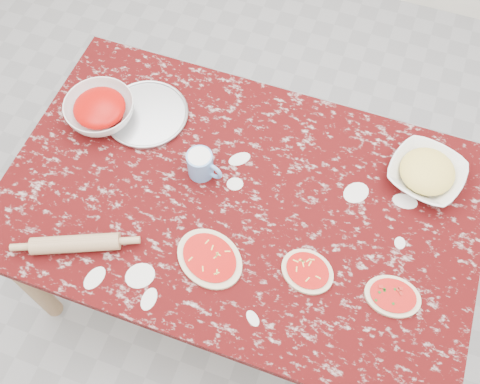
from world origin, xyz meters
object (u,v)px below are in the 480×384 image
flour_mug (201,164)px  rolling_pin (75,244)px  cheese_bowl (426,174)px  pizza_tray (147,115)px  worktable (240,210)px  sauce_bowl (100,110)px

flour_mug → rolling_pin: bearing=-124.8°
cheese_bowl → flour_mug: 0.76m
flour_mug → pizza_tray: bearing=150.6°
rolling_pin → flour_mug: bearing=55.2°
worktable → cheese_bowl: cheese_bowl is taller
sauce_bowl → cheese_bowl: (1.16, 0.14, -0.01)m
flour_mug → sauce_bowl: bearing=167.2°
pizza_tray → sauce_bowl: (-0.15, -0.06, 0.03)m
sauce_bowl → pizza_tray: bearing=22.0°
cheese_bowl → rolling_pin: cheese_bowl is taller
cheese_bowl → rolling_pin: size_ratio=0.88×
pizza_tray → cheese_bowl: (1.01, 0.08, 0.02)m
worktable → cheese_bowl: (0.57, 0.29, 0.11)m
pizza_tray → rolling_pin: 0.55m
sauce_bowl → cheese_bowl: 1.16m
worktable → pizza_tray: bearing=154.2°
cheese_bowl → sauce_bowl: bearing=-173.3°
pizza_tray → flour_mug: size_ratio=2.27×
worktable → sauce_bowl: bearing=165.5°
worktable → rolling_pin: (-0.43, -0.34, 0.11)m
cheese_bowl → rolling_pin: (-1.00, -0.63, -0.00)m
sauce_bowl → flour_mug: flour_mug is taller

